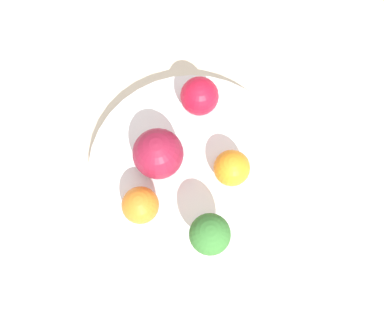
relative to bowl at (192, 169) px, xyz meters
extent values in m
plane|color=gray|center=(0.00, 0.00, -0.03)|extent=(6.00, 6.00, 0.00)
cube|color=beige|center=(0.00, 0.00, -0.02)|extent=(1.20, 1.20, 0.02)
cylinder|color=white|center=(0.00, 0.00, 0.00)|extent=(0.26, 0.26, 0.03)
cylinder|color=#99C17A|center=(0.00, -0.09, 0.03)|extent=(0.02, 0.02, 0.03)
sphere|color=#387A33|center=(0.00, -0.09, 0.05)|extent=(0.05, 0.05, 0.05)
sphere|color=#B7142D|center=(0.03, 0.08, 0.04)|extent=(0.05, 0.05, 0.05)
sphere|color=maroon|center=(-0.04, 0.01, 0.04)|extent=(0.06, 0.06, 0.06)
sphere|color=orange|center=(-0.07, -0.04, 0.04)|extent=(0.04, 0.04, 0.04)
sphere|color=orange|center=(0.04, -0.02, 0.04)|extent=(0.04, 0.04, 0.04)
camera|label=1|loc=(-0.03, -0.15, 0.46)|focal=35.00mm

